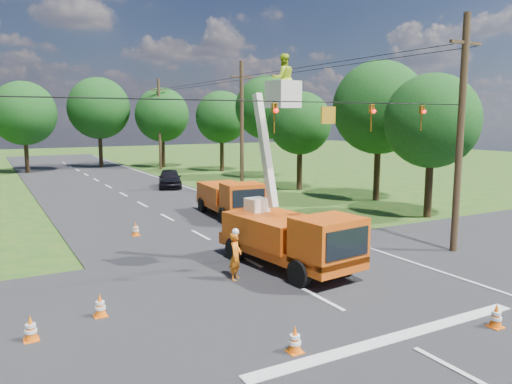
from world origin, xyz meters
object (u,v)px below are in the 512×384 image
traffic_cone_0 (295,340)px  traffic_cone_5 (31,328)px  traffic_cone_4 (100,306)px  traffic_cone_7 (227,200)px  tree_far_b (99,108)px  second_truck (230,198)px  tree_far_a (24,113)px  bucket_truck (290,225)px  traffic_cone_2 (280,237)px  tree_right_d (267,108)px  traffic_cone_1 (496,316)px  pole_right_far (159,124)px  tree_far_c (162,115)px  tree_right_e (222,117)px  ground_worker (236,256)px  tree_right_a (432,121)px  traffic_cone_3 (258,220)px  tree_right_c (300,123)px  traffic_cone_8 (136,229)px  pole_right_mid (242,126)px  tree_right_b (379,108)px  pole_right_near (460,133)px  distant_car (170,178)px

traffic_cone_0 → traffic_cone_5: size_ratio=1.00×
traffic_cone_4 → traffic_cone_7: 18.74m
tree_far_b → second_truck: bearing=-89.4°
tree_far_a → tree_far_b: size_ratio=0.92×
bucket_truck → tree_far_a: size_ratio=0.85×
traffic_cone_2 → tree_far_b: (0.51, 40.38, 6.45)m
traffic_cone_2 → tree_right_d: (12.31, 22.38, 6.32)m
traffic_cone_1 → pole_right_far: size_ratio=0.07×
tree_right_d → traffic_cone_7: bearing=-129.9°
pole_right_far → tree_far_c: size_ratio=1.09×
traffic_cone_1 → tree_right_e: size_ratio=0.08×
ground_worker → tree_right_a: size_ratio=0.21×
traffic_cone_3 → traffic_cone_7: 6.54m
traffic_cone_0 → tree_right_c: 28.90m
traffic_cone_1 → traffic_cone_8: size_ratio=1.00×
traffic_cone_0 → traffic_cone_1: 5.86m
ground_worker → tree_far_b: bearing=38.5°
traffic_cone_2 → pole_right_far: pole_right_far is taller
pole_right_mid → tree_far_a: pole_right_mid is taller
tree_right_c → tree_far_c: bearing=99.1°
pole_right_mid → tree_right_b: (6.50, -8.00, 1.33)m
tree_right_b → tree_far_a: tree_right_b is taller
pole_right_mid → pole_right_near: bearing=-90.0°
traffic_cone_0 → traffic_cone_8: size_ratio=1.00×
traffic_cone_8 → tree_right_c: size_ratio=0.09×
traffic_cone_8 → tree_right_a: tree_right_a is taller
bucket_truck → ground_worker: bucket_truck is taller
ground_worker → tree_right_b: (16.50, 10.85, 5.56)m
traffic_cone_3 → tree_right_a: 11.53m
tree_right_a → tree_far_b: (-10.50, 39.00, 1.25)m
traffic_cone_8 → tree_right_c: bearing=30.7°
traffic_cone_3 → traffic_cone_4: (-10.01, -8.56, 0.00)m
tree_far_a → traffic_cone_0: bearing=-87.3°
bucket_truck → second_truck: bearing=69.3°
traffic_cone_4 → pole_right_near: 15.70m
tree_right_d → tree_right_e: 8.11m
tree_far_a → tree_right_a: bearing=-63.4°
tree_far_a → distant_car: bearing=-62.1°
traffic_cone_2 → traffic_cone_4: size_ratio=1.00×
traffic_cone_0 → traffic_cone_3: same height
bucket_truck → traffic_cone_2: bearing=57.3°
traffic_cone_1 → traffic_cone_5: bearing=154.9°
traffic_cone_3 → tree_right_e: bearing=68.8°
ground_worker → tree_far_a: tree_far_a is taller
traffic_cone_2 → tree_right_a: (11.01, 1.38, 5.20)m
second_truck → pole_right_near: size_ratio=0.61×
pole_right_near → tree_far_c: 42.02m
ground_worker → tree_right_d: size_ratio=0.18×
traffic_cone_4 → tree_far_b: tree_far_b is taller
tree_right_e → tree_far_c: bearing=121.6°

